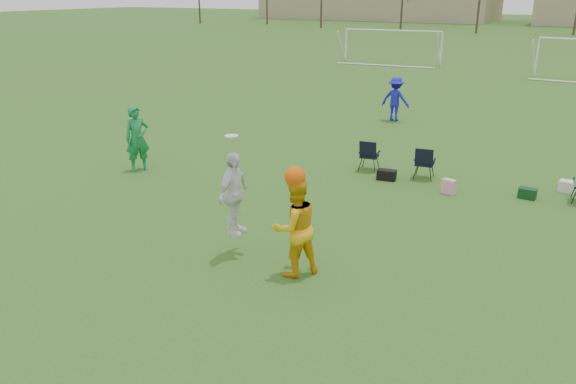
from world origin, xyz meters
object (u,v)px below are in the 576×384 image
Objects in this scene: goal_left at (393,37)px; center_contest at (273,214)px; fielder_blue at (395,99)px; fielder_green_near at (137,139)px.

center_contest is at bearing -79.32° from goal_left.
center_contest is (2.40, -14.11, 0.22)m from fielder_blue.
goal_left is at bearing 105.68° from center_contest.
goal_left is (-6.85, 18.84, 1.00)m from fielder_blue.
fielder_green_near is 11.54m from fielder_blue.
center_contest is (6.93, -3.49, 0.14)m from fielder_green_near.
fielder_green_near is 1.09× the size of fielder_blue.
center_contest reaches higher than fielder_green_near.
fielder_green_near is 0.27× the size of goal_left.
center_contest reaches higher than goal_left.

